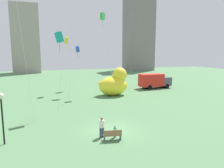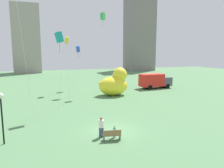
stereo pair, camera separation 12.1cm
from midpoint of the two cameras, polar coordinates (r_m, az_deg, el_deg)
The scene contains 12 objects.
ground_plane at distance 19.07m, azimuth -0.04°, elevation -12.74°, with size 140.00×140.00×0.00m, color #527E51.
park_bench at distance 16.98m, azimuth -0.06°, elevation -13.81°, with size 1.51×0.70×0.90m.
person_adult at distance 17.45m, azimuth -3.03°, elevation -11.52°, with size 0.42×0.42×1.71m.
person_child at distance 17.50m, azimuth 0.61°, elevation -12.77°, with size 0.25×0.25×1.02m.
giant_inflatable_duck at distance 33.99m, azimuth 0.50°, elevation 0.14°, with size 5.53×3.55×4.59m.
lamppost at distance 17.57m, azimuth -28.33°, elevation -5.28°, with size 0.44×0.44×4.01m.
box_truck at distance 41.65m, azimuth 11.49°, elevation 0.84°, with size 6.55×2.66×2.85m.
city_skyline at distance 77.22m, azimuth -9.83°, elevation 12.72°, with size 75.21×14.66×28.24m.
kite_teal at distance 23.93m, azimuth -14.48°, elevation 12.27°, with size 1.01×0.93×9.26m.
kite_yellow at distance 37.45m, azimuth -12.55°, elevation 11.59°, with size 1.56×1.56×9.72m.
kite_blue at distance 40.37m, azimuth -9.58°, elevation 9.42°, with size 2.58×3.26×8.29m.
kite_green at distance 36.29m, azimuth -2.69°, elevation 18.01°, with size 2.48×2.58×13.65m.
Camera 1 is at (-5.89, -16.76, 6.93)m, focal length 33.20 mm.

